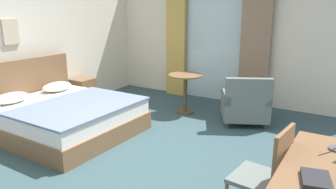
{
  "coord_description": "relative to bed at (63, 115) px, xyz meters",
  "views": [
    {
      "loc": [
        2.45,
        -3.13,
        1.96
      ],
      "look_at": [
        0.17,
        0.57,
        0.78
      ],
      "focal_mm": 34.21,
      "sensor_mm": 36.0,
      "label": 1
    }
  ],
  "objects": [
    {
      "name": "closed_book",
      "position": [
        3.82,
        -1.01,
        0.51
      ],
      "size": [
        0.25,
        0.31,
        0.04
      ],
      "primitive_type": "cube",
      "rotation": [
        0.0,
        0.0,
        0.23
      ],
      "color": "#232328",
      "rests_on": "writing_desk"
    },
    {
      "name": "round_cafe_table",
      "position": [
        1.17,
        1.94,
        0.26
      ],
      "size": [
        0.64,
        0.64,
        0.75
      ],
      "color": "brown",
      "rests_on": "ground"
    },
    {
      "name": "bed",
      "position": [
        0.0,
        0.0,
        0.0
      ],
      "size": [
        2.09,
        1.89,
        1.11
      ],
      "color": "brown",
      "rests_on": "ground"
    },
    {
      "name": "wall_back",
      "position": [
        1.54,
        3.19,
        1.06
      ],
      "size": [
        5.6,
        0.12,
        2.7
      ],
      "primitive_type": "cube",
      "color": "silver",
      "rests_on": "ground"
    },
    {
      "name": "ground",
      "position": [
        1.54,
        -0.13,
        -0.34
      ],
      "size": [
        6.0,
        7.16,
        0.1
      ],
      "primitive_type": "cube",
      "color": "#334C51"
    },
    {
      "name": "wall_left",
      "position": [
        -1.21,
        -0.13,
        1.06
      ],
      "size": [
        0.12,
        6.76,
        2.7
      ],
      "primitive_type": "cube",
      "color": "silver",
      "rests_on": "ground"
    },
    {
      "name": "writing_desk",
      "position": [
        3.86,
        -0.7,
        0.39
      ],
      "size": [
        0.63,
        1.33,
        0.78
      ],
      "color": "brown",
      "rests_on": "ground"
    },
    {
      "name": "armchair_by_window",
      "position": [
        2.35,
        1.95,
        0.05
      ],
      "size": [
        1.03,
        1.04,
        0.86
      ],
      "color": "slate",
      "rests_on": "ground"
    },
    {
      "name": "curtain_panel_right",
      "position": [
        2.14,
        3.01,
        0.93
      ],
      "size": [
        0.59,
        0.1,
        2.44
      ],
      "primitive_type": "cube",
      "color": "#897056",
      "rests_on": "ground"
    },
    {
      "name": "balcony_glass_door",
      "position": [
        1.24,
        3.11,
        0.9
      ],
      "size": [
        1.36,
        0.02,
        2.37
      ],
      "primitive_type": "cube",
      "color": "silver",
      "rests_on": "ground"
    },
    {
      "name": "desk_chair",
      "position": [
        3.39,
        -0.57,
        0.24
      ],
      "size": [
        0.49,
        0.51,
        0.96
      ],
      "color": "slate",
      "rests_on": "ground"
    },
    {
      "name": "framed_picture",
      "position": [
        -1.13,
        -0.0,
        1.28
      ],
      "size": [
        0.03,
        0.29,
        0.42
      ],
      "color": "beige"
    },
    {
      "name": "curtain_panel_left",
      "position": [
        0.34,
        3.01,
        0.93
      ],
      "size": [
        0.46,
        0.1,
        2.44
      ],
      "primitive_type": "cube",
      "color": "tan",
      "rests_on": "ground"
    },
    {
      "name": "nightstand",
      "position": [
        -0.9,
        1.29,
        -0.01
      ],
      "size": [
        0.43,
        0.42,
        0.55
      ],
      "color": "brown",
      "rests_on": "ground"
    }
  ]
}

